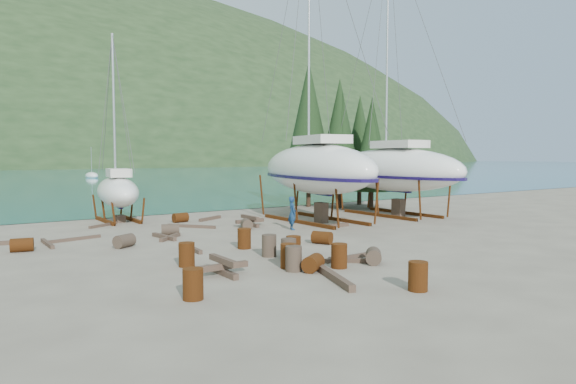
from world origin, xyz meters
TOP-DOWN VIEW (x-y plane):
  - ground at (0.00, 0.00)m, footprint 600.00×600.00m
  - far_house_right at (30.00, 190.00)m, footprint 6.60×5.60m
  - cypress_near_right at (12.50, 12.00)m, footprint 3.60×3.60m
  - cypress_mid_right at (14.00, 10.00)m, footprint 3.06×3.06m
  - cypress_back_left at (11.00, 14.00)m, footprint 4.14×4.14m
  - cypress_far_right at (15.50, 13.00)m, footprint 3.24×3.24m
  - moored_boat_mid at (10.00, 80.00)m, footprint 2.00×5.00m
  - large_sailboat_near at (5.76, 6.24)m, footprint 6.17×13.39m
  - large_sailboat_far at (12.10, 5.96)m, footprint 4.22×12.34m
  - small_sailboat_shore at (-4.25, 12.97)m, footprint 3.16×7.37m
  - worker at (2.61, 4.13)m, footprint 0.62×0.76m
  - drum_0 at (-7.45, -5.55)m, footprint 0.58×0.58m
  - drum_1 at (0.07, -4.88)m, footprint 1.02×1.04m
  - drum_2 at (-10.46, 5.17)m, footprint 0.98×0.74m
  - drum_3 at (-1.46, -4.71)m, footprint 0.58×0.58m
  - drum_4 at (-1.23, 10.49)m, footprint 0.94×0.67m
  - drum_5 at (-3.09, -4.20)m, footprint 0.58×0.58m
  - drum_6 at (1.15, -0.37)m, footprint 0.92×1.05m
  - drum_7 at (-1.53, -8.44)m, footprint 0.58×0.58m
  - drum_8 at (-5.88, -1.41)m, footprint 0.58×0.58m
  - drum_9 at (-3.64, 5.95)m, footprint 1.03×0.85m
  - drum_10 at (-1.81, -2.35)m, footprint 0.58×0.58m
  - drum_11 at (0.60, 5.60)m, footprint 0.86×1.03m
  - drum_12 at (-2.56, -4.62)m, footprint 1.05×0.98m
  - drum_13 at (-2.97, -3.71)m, footprint 0.58×0.58m
  - drum_14 at (-2.37, 0.59)m, footprint 0.58×0.58m
  - drum_15 at (-6.60, 3.78)m, footprint 1.05×0.96m
  - drum_16 at (-2.41, -1.51)m, footprint 0.58×0.58m
  - drum_17 at (-2.32, -2.75)m, footprint 0.58×0.58m
  - timber_1 at (5.28, 3.51)m, footprint 1.59×0.24m
  - timber_2 at (-10.82, 7.44)m, footprint 2.13×0.65m
  - timber_4 at (-4.08, 4.85)m, footprint 1.55×1.46m
  - timber_5 at (0.09, -3.74)m, footprint 2.92×0.35m
  - timber_6 at (0.76, 10.55)m, footprint 1.95×1.19m
  - timber_7 at (-0.53, -4.21)m, footprint 1.25×1.27m
  - timber_8 at (-4.29, 5.12)m, footprint 0.48×2.10m
  - timber_9 at (-5.59, 11.23)m, footprint 1.88×1.30m
  - timber_10 at (-1.64, 7.98)m, footprint 1.98×2.43m
  - timber_12 at (-4.42, 1.65)m, footprint 0.36×2.51m
  - timber_15 at (-8.09, 6.96)m, footprint 2.70×0.79m
  - timber_16 at (-2.77, -6.02)m, footprint 1.28×3.10m
  - timber_17 at (-9.31, 6.28)m, footprint 0.20×2.44m
  - timber_pile_fore at (-5.41, -3.39)m, footprint 1.80×1.80m
  - timber_pile_aft at (1.41, 6.67)m, footprint 1.80×1.80m

SIDE VIEW (x-z plane):
  - ground at x=0.00m, z-range 0.00..0.00m
  - timber_15 at x=-8.09m, z-range 0.00..0.15m
  - timber_9 at x=-5.59m, z-range 0.00..0.15m
  - timber_5 at x=0.09m, z-range 0.00..0.16m
  - timber_17 at x=-9.31m, z-range 0.00..0.16m
  - timber_10 at x=-1.64m, z-range 0.00..0.16m
  - timber_12 at x=-4.42m, z-range 0.00..0.17m
  - timber_4 at x=-4.08m, z-range 0.00..0.17m
  - timber_7 at x=-0.53m, z-range 0.00..0.17m
  - timber_2 at x=-10.82m, z-range 0.00..0.19m
  - timber_8 at x=-4.29m, z-range 0.00..0.19m
  - timber_6 at x=0.76m, z-range 0.00..0.19m
  - timber_1 at x=5.28m, z-range 0.00..0.19m
  - timber_16 at x=-2.77m, z-range 0.00..0.23m
  - drum_1 at x=0.07m, z-range 0.00..0.58m
  - drum_2 at x=-10.46m, z-range 0.00..0.58m
  - drum_4 at x=-1.23m, z-range 0.00..0.58m
  - drum_6 at x=1.15m, z-range 0.00..0.58m
  - drum_9 at x=-3.64m, z-range 0.00..0.58m
  - drum_11 at x=0.60m, z-range 0.00..0.58m
  - drum_12 at x=-2.56m, z-range 0.00..0.58m
  - drum_15 at x=-6.60m, z-range 0.00..0.58m
  - timber_pile_fore at x=-5.41m, z-range 0.00..0.60m
  - timber_pile_aft at x=1.41m, z-range 0.00..0.60m
  - moored_boat_mid at x=10.00m, z-range -2.64..3.41m
  - drum_0 at x=-7.45m, z-range 0.00..0.88m
  - drum_3 at x=-1.46m, z-range 0.00..0.88m
  - drum_5 at x=-3.09m, z-range 0.00..0.88m
  - drum_7 at x=-1.53m, z-range 0.00..0.88m
  - drum_8 at x=-5.88m, z-range 0.00..0.88m
  - drum_10 at x=-1.81m, z-range 0.00..0.88m
  - drum_13 at x=-2.97m, z-range 0.00..0.88m
  - drum_14 at x=-2.37m, z-range 0.00..0.88m
  - drum_16 at x=-2.41m, z-range 0.00..0.88m
  - drum_17 at x=-2.32m, z-range 0.00..0.88m
  - worker at x=2.61m, z-range 0.00..1.82m
  - small_sailboat_shore at x=-4.25m, z-range -3.82..7.59m
  - far_house_right at x=30.00m, z-range 0.12..5.72m
  - large_sailboat_far at x=12.10m, z-range -6.48..12.75m
  - large_sailboat_near at x=5.76m, z-range -6.89..13.43m
  - cypress_mid_right at x=14.00m, z-range 0.67..9.17m
  - cypress_far_right at x=15.50m, z-range 0.71..9.71m
  - cypress_near_right at x=12.50m, z-range 0.79..10.79m
  - cypress_back_left at x=11.00m, z-range 0.91..12.41m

